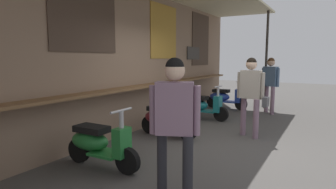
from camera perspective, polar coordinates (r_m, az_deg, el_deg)
name	(u,v)px	position (r m, az deg, el deg)	size (l,w,h in m)	color
ground_plane	(210,144)	(5.84, 8.51, -9.77)	(32.01, 32.01, 0.00)	#474442
market_stall_facade	(134,50)	(6.50, -6.87, 8.99)	(11.43, 2.33, 3.42)	#7F6651
scooter_green	(98,143)	(4.63, -13.99, -9.47)	(0.46, 1.40, 0.97)	#237533
scooter_maroon	(165,119)	(6.22, -0.66, -4.91)	(0.49, 1.40, 0.97)	maroon
scooter_teal	(202,105)	(8.00, 6.80, -2.20)	(0.46, 1.40, 0.97)	#197075
scooter_blue	(224,97)	(9.79, 11.28, -0.54)	(0.46, 1.40, 0.97)	#233D9E
shopper_with_handbag	(251,89)	(6.32, 16.45, 1.12)	(0.29, 0.67, 1.72)	gray
shopper_browsing	(175,115)	(3.22, 1.35, -4.18)	(0.35, 0.54, 1.72)	#232328
shopper_passing	(270,79)	(9.27, 19.85, 2.89)	(0.44, 0.68, 1.72)	gray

